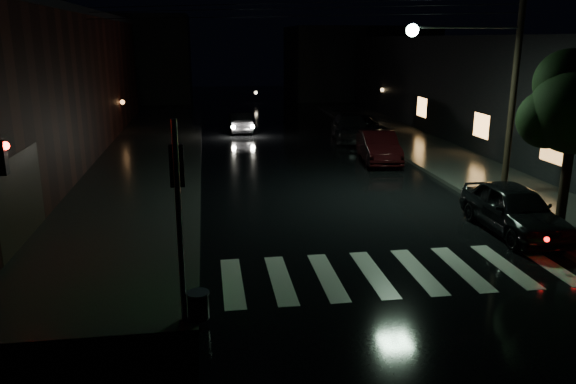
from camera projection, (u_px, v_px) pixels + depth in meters
name	position (u px, v px, depth m)	size (l,w,h in m)	color
ground	(283.00, 288.00, 13.54)	(120.00, 120.00, 0.00)	black
sidewalk_left	(136.00, 166.00, 26.18)	(6.00, 44.00, 0.15)	#282826
sidewalk_right	(441.00, 157.00, 28.29)	(4.00, 44.00, 0.15)	#282826
building_right	(532.00, 89.00, 32.31)	(10.00, 40.00, 6.00)	black
building_far_left	(116.00, 58.00, 54.02)	(14.00, 10.00, 8.00)	black
building_far_right	(358.00, 62.00, 57.53)	(14.00, 10.00, 7.00)	black
crosswalk	(396.00, 272.00, 14.44)	(9.00, 3.00, 0.01)	beige
signal_pole_corner	(189.00, 256.00, 11.44)	(0.68, 0.61, 4.20)	slate
signal_red_facade	(3.00, 156.00, 13.71)	(0.54, 0.28, 0.85)	slate
street_tree	(573.00, 110.00, 16.84)	(3.10, 2.90, 5.40)	black
utility_pole	(498.00, 74.00, 20.25)	(4.92, 0.44, 8.00)	black
parked_car_a	(514.00, 209.00, 17.27)	(1.79, 4.46, 1.52)	black
parked_car_b	(378.00, 147.00, 27.27)	(1.58, 4.52, 1.49)	black
parked_car_c	(350.00, 127.00, 33.38)	(2.06, 5.08, 1.47)	black
parked_car_d	(363.00, 128.00, 33.59)	(2.25, 4.88, 1.36)	black
oncoming_car	(240.00, 122.00, 36.15)	(1.34, 3.86, 1.27)	black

